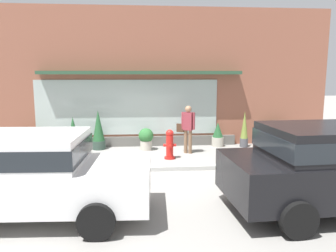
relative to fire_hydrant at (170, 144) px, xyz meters
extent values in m
plane|color=gray|center=(-0.86, -1.03, -0.46)|extent=(60.00, 60.00, 0.00)
cube|color=#B2B2AD|center=(-0.86, -1.23, -0.40)|extent=(14.00, 0.24, 0.12)
cube|color=#935642|center=(-0.86, 2.17, 2.05)|extent=(14.00, 0.36, 5.02)
cube|color=#ADBCB7|center=(-1.36, 1.97, 0.98)|extent=(6.59, 0.03, 2.00)
cube|color=#2D5138|center=(-0.86, 1.82, 2.23)|extent=(7.19, 0.56, 0.12)
cube|color=#605E59|center=(-0.86, 1.95, -0.28)|extent=(6.99, 0.20, 0.36)
cylinder|color=red|center=(0.00, 0.00, -0.43)|extent=(0.34, 0.34, 0.06)
cylinder|color=red|center=(0.00, 0.00, -0.06)|extent=(0.23, 0.23, 0.68)
sphere|color=red|center=(0.00, 0.00, 0.35)|extent=(0.24, 0.24, 0.24)
cylinder|color=red|center=(-0.15, 0.00, -0.02)|extent=(0.10, 0.09, 0.09)
cylinder|color=red|center=(0.15, 0.00, -0.02)|extent=(0.10, 0.09, 0.09)
cylinder|color=red|center=(0.00, -0.15, -0.02)|extent=(0.09, 0.10, 0.09)
cylinder|color=brown|center=(0.61, 0.72, -0.07)|extent=(0.12, 0.12, 0.79)
cylinder|color=brown|center=(0.75, 0.65, -0.07)|extent=(0.12, 0.12, 0.79)
cube|color=#8E333D|center=(0.68, 0.69, 0.63)|extent=(0.36, 0.32, 0.59)
sphere|color=#A37556|center=(0.68, 0.69, 1.04)|extent=(0.21, 0.21, 0.21)
cylinder|color=#8E333D|center=(0.51, 0.78, 0.64)|extent=(0.08, 0.08, 0.56)
cylinder|color=#8E333D|center=(0.86, 0.59, 0.64)|extent=(0.08, 0.08, 0.56)
cube|color=#472D1E|center=(0.44, 0.84, 0.38)|extent=(0.26, 0.20, 0.28)
cube|color=white|center=(-2.95, -4.00, 0.20)|extent=(4.51, 1.96, 0.69)
cube|color=white|center=(-3.17, -3.99, 0.81)|extent=(2.51, 1.73, 0.61)
cube|color=#1E2328|center=(-3.17, -3.99, 0.81)|extent=(2.55, 1.75, 0.34)
cylinder|color=black|center=(-1.54, -3.17, -0.15)|extent=(0.63, 0.21, 0.62)
cylinder|color=black|center=(-1.62, -4.97, -0.15)|extent=(0.63, 0.21, 0.62)
cube|color=black|center=(2.72, -4.19, 0.90)|extent=(2.54, 1.83, 0.62)
cube|color=#1E2328|center=(2.72, -4.19, 0.90)|extent=(2.58, 1.85, 0.34)
cylinder|color=black|center=(1.52, -3.31, -0.15)|extent=(0.64, 0.21, 0.63)
cylinder|color=black|center=(1.62, -5.20, -0.15)|extent=(0.64, 0.21, 0.63)
cylinder|color=#4C4C51|center=(-4.72, 1.42, -0.26)|extent=(0.48, 0.48, 0.40)
sphere|color=olive|center=(-4.72, 1.42, 0.10)|extent=(0.45, 0.45, 0.45)
sphere|color=#E5C64C|center=(-4.68, 1.54, 0.22)|extent=(0.09, 0.09, 0.09)
sphere|color=orange|center=(-4.83, 1.47, 0.21)|extent=(0.11, 0.11, 0.11)
cylinder|color=#4C4C51|center=(2.87, 1.48, -0.30)|extent=(0.30, 0.30, 0.32)
cone|color=olive|center=(2.87, 1.48, 0.36)|extent=(0.27, 0.27, 1.00)
cylinder|color=#33473D|center=(-2.39, 1.54, -0.31)|extent=(0.47, 0.47, 0.31)
cone|color=#23562D|center=(-2.39, 1.54, 0.39)|extent=(0.42, 0.42, 1.09)
cylinder|color=#B7B2A3|center=(-0.72, 1.27, -0.29)|extent=(0.41, 0.41, 0.33)
sphere|color=#2D6B33|center=(-0.72, 1.27, 0.06)|extent=(0.52, 0.52, 0.52)
sphere|color=#B266B7|center=(-0.64, 1.25, 0.15)|extent=(0.12, 0.12, 0.12)
sphere|color=#B266B7|center=(-0.62, 1.41, 0.15)|extent=(0.10, 0.10, 0.10)
cylinder|color=#B7B2A3|center=(1.92, 1.63, -0.29)|extent=(0.43, 0.43, 0.35)
cone|color=#23562D|center=(1.92, 1.63, 0.16)|extent=(0.39, 0.39, 0.54)
cylinder|color=#4C4C51|center=(4.13, 1.56, -0.30)|extent=(0.44, 0.44, 0.32)
sphere|color=#23562D|center=(4.13, 1.56, 0.13)|extent=(0.65, 0.65, 0.65)
cylinder|color=#4C4C51|center=(-3.21, 1.25, -0.34)|extent=(0.46, 0.46, 0.25)
cone|color=#23562D|center=(-3.21, 1.25, 0.27)|extent=(0.42, 0.42, 0.97)
camera|label=1|loc=(-0.89, -9.92, 2.17)|focal=34.75mm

